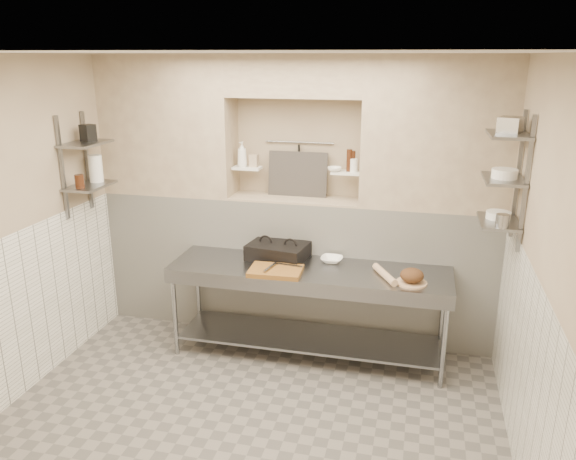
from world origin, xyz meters
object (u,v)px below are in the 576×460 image
(rolling_pin, at_px, (385,275))
(jug_left, at_px, (96,169))
(bottle_soap, at_px, (242,154))
(cutting_board, at_px, (276,271))
(prep_table, at_px, (308,294))
(bread_loaf, at_px, (412,275))
(bowl_alcove, at_px, (334,169))
(panini_press, at_px, (278,251))
(mixing_bowl, at_px, (332,260))

(rolling_pin, distance_m, jug_left, 2.91)
(bottle_soap, bearing_deg, cutting_board, -54.01)
(prep_table, relative_size, bread_loaf, 12.85)
(bowl_alcove, bearing_deg, bottle_soap, 179.01)
(panini_press, bearing_deg, mixing_bowl, 10.50)
(cutting_board, xyz_separation_m, mixing_bowl, (0.45, 0.40, 0.00))
(prep_table, bearing_deg, mixing_bowl, 50.18)
(rolling_pin, bearing_deg, prep_table, 174.68)
(bread_loaf, bearing_deg, bowl_alcove, 139.81)
(mixing_bowl, distance_m, bread_loaf, 0.84)
(jug_left, bearing_deg, bottle_soap, 23.33)
(bottle_soap, relative_size, jug_left, 0.97)
(prep_table, distance_m, bowl_alcove, 1.22)
(cutting_board, xyz_separation_m, jug_left, (-1.83, 0.17, 0.82))
(rolling_pin, relative_size, bottle_soap, 1.67)
(panini_press, xyz_separation_m, mixing_bowl, (0.52, 0.02, -0.05))
(jug_left, bearing_deg, mixing_bowl, 5.63)
(mixing_bowl, distance_m, jug_left, 2.43)
(mixing_bowl, xyz_separation_m, bottle_soap, (-0.98, 0.33, 0.91))
(jug_left, bearing_deg, bowl_alcove, 13.67)
(panini_press, relative_size, mixing_bowl, 2.89)
(prep_table, bearing_deg, rolling_pin, -5.32)
(rolling_pin, relative_size, jug_left, 1.62)
(prep_table, xyz_separation_m, panini_press, (-0.34, 0.20, 0.33))
(prep_table, xyz_separation_m, rolling_pin, (0.70, -0.07, 0.29))
(bottle_soap, xyz_separation_m, jug_left, (-1.30, -0.56, -0.10))
(bread_loaf, bearing_deg, mixing_bowl, 154.73)
(jug_left, bearing_deg, rolling_pin, -1.14)
(prep_table, xyz_separation_m, mixing_bowl, (0.18, 0.22, 0.28))
(mixing_bowl, relative_size, jug_left, 0.81)
(bread_loaf, xyz_separation_m, jug_left, (-3.03, 0.13, 0.77))
(prep_table, height_order, bowl_alcove, bowl_alcove)
(mixing_bowl, xyz_separation_m, jug_left, (-2.28, -0.22, 0.82))
(panini_press, height_order, cutting_board, panini_press)
(mixing_bowl, bearing_deg, prep_table, -129.82)
(rolling_pin, bearing_deg, panini_press, 165.81)
(prep_table, xyz_separation_m, bowl_alcove, (0.14, 0.53, 1.09))
(bottle_soap, bearing_deg, rolling_pin, -22.30)
(bowl_alcove, relative_size, jug_left, 0.53)
(prep_table, xyz_separation_m, bread_loaf, (0.93, -0.14, 0.33))
(prep_table, relative_size, cutting_board, 5.52)
(mixing_bowl, relative_size, bread_loaf, 1.03)
(prep_table, height_order, mixing_bowl, mixing_bowl)
(panini_press, height_order, bowl_alcove, bowl_alcove)
(bread_loaf, relative_size, jug_left, 0.78)
(cutting_board, xyz_separation_m, rolling_pin, (0.97, 0.12, 0.01))
(mixing_bowl, height_order, jug_left, jug_left)
(prep_table, distance_m, bottle_soap, 1.54)
(cutting_board, bearing_deg, bottle_soap, 125.99)
(bottle_soap, height_order, bowl_alcove, bottle_soap)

